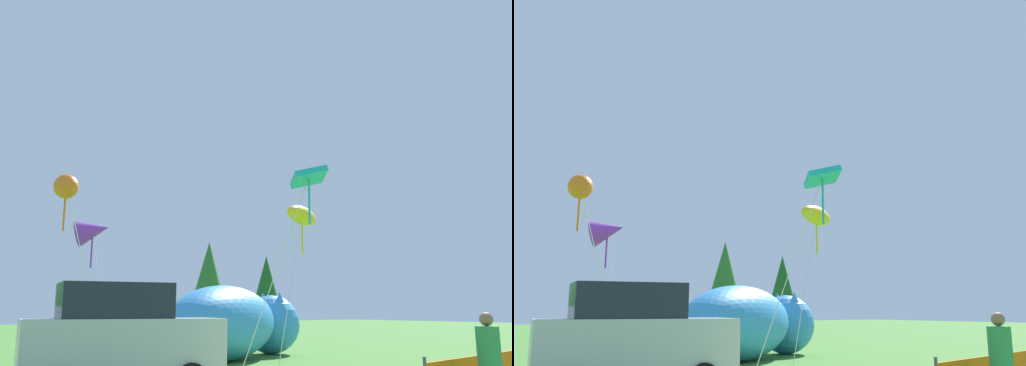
# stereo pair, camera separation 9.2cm
# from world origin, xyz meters

# --- Properties ---
(parked_car) EXTENTS (4.34, 2.44, 2.22)m
(parked_car) POSITION_xyz_m (-3.90, 2.47, 1.07)
(parked_car) COLOR #B7BCC1
(parked_car) RESTS_ON ground
(inflatable_cat) EXTENTS (7.34, 5.16, 2.45)m
(inflatable_cat) POSITION_xyz_m (2.27, 7.46, 1.13)
(inflatable_cat) COLOR #338CD8
(inflatable_cat) RESTS_ON ground
(spectator_in_yellow_shirt) EXTENTS (0.35, 0.35, 1.63)m
(spectator_in_yellow_shirt) POSITION_xyz_m (-0.55, -3.94, 0.89)
(spectator_in_yellow_shirt) COLOR #2D2D38
(spectator_in_yellow_shirt) RESTS_ON ground
(kite_orange_flower) EXTENTS (2.48, 1.83, 5.53)m
(kite_orange_flower) POSITION_xyz_m (-3.88, 7.13, 5.13)
(kite_orange_flower) COLOR silver
(kite_orange_flower) RESTS_ON ground
(kite_yellow_hero) EXTENTS (2.35, 1.60, 5.14)m
(kite_yellow_hero) POSITION_xyz_m (3.43, 5.22, 4.72)
(kite_yellow_hero) COLOR silver
(kite_yellow_hero) RESTS_ON ground
(kite_purple_delta) EXTENTS (1.59, 2.88, 4.97)m
(kite_purple_delta) POSITION_xyz_m (-1.91, 10.29, 4.36)
(kite_purple_delta) COLOR silver
(kite_purple_delta) RESTS_ON ground
(kite_teal_diamond) EXTENTS (1.81, 2.17, 5.47)m
(kite_teal_diamond) POSITION_xyz_m (1.19, 2.25, 5.12)
(kite_teal_diamond) COLOR silver
(kite_teal_diamond) RESTS_ON ground
(horizon_tree_east) EXTENTS (3.02, 3.02, 7.20)m
(horizon_tree_east) POSITION_xyz_m (15.70, 32.06, 4.42)
(horizon_tree_east) COLOR brown
(horizon_tree_east) RESTS_ON ground
(horizon_tree_mid) EXTENTS (2.76, 2.76, 6.59)m
(horizon_tree_mid) POSITION_xyz_m (23.45, 34.52, 4.05)
(horizon_tree_mid) COLOR brown
(horizon_tree_mid) RESTS_ON ground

